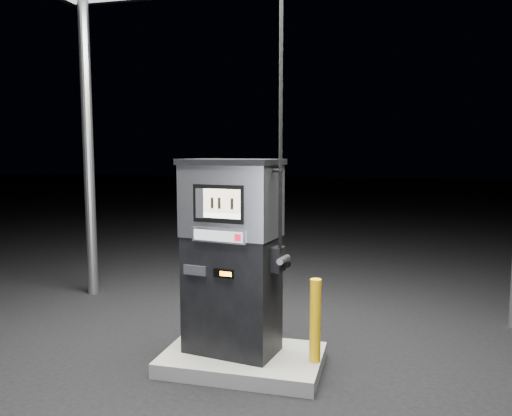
# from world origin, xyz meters

# --- Properties ---
(ground) EXTENTS (80.00, 80.00, 0.00)m
(ground) POSITION_xyz_m (0.00, 0.00, 0.00)
(ground) COLOR black
(ground) RESTS_ON ground
(pump_island) EXTENTS (1.60, 1.00, 0.15)m
(pump_island) POSITION_xyz_m (0.00, 0.00, 0.07)
(pump_island) COLOR slate
(pump_island) RESTS_ON ground
(fuel_dispenser) EXTENTS (1.12, 0.73, 4.08)m
(fuel_dispenser) POSITION_xyz_m (-0.12, 0.02, 1.16)
(fuel_dispenser) COLOR black
(fuel_dispenser) RESTS_ON pump_island
(bollard_left) EXTENTS (0.17, 0.17, 0.98)m
(bollard_left) POSITION_xyz_m (-0.56, -0.08, 0.64)
(bollard_left) COLOR #E6A80C
(bollard_left) RESTS_ON pump_island
(bollard_right) EXTENTS (0.14, 0.14, 0.82)m
(bollard_right) POSITION_xyz_m (0.74, -0.02, 0.56)
(bollard_right) COLOR #E6A80C
(bollard_right) RESTS_ON pump_island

